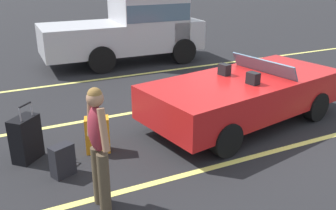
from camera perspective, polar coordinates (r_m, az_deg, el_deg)
The scene contains 10 objects.
ground_plane at distance 7.61m, azimuth 11.38°, elevation -2.58°, with size 80.00×80.00×0.00m, color black.
lot_line_near at distance 6.75m, azimuth 17.85°, elevation -6.41°, with size 18.00×0.12×0.01m, color #EAE066.
lot_line_mid at distance 8.70m, azimuth 5.80°, elevation 0.78°, with size 18.00×0.12×0.01m, color #EAE066.
lot_line_far at distance 10.97m, azimuth -1.57°, elevation 5.18°, with size 18.00×0.12×0.01m, color #EAE066.
convertible_car at distance 7.55m, azimuth 12.78°, elevation 1.91°, with size 4.38×2.47×1.24m.
suitcase_large_black at distance 6.35m, azimuth -21.23°, elevation -4.92°, with size 0.54×0.54×0.98m.
suitcase_medium_bright at distance 6.31m, azimuth -10.89°, elevation -4.59°, with size 0.45×0.35×0.62m.
suitcase_small_carryon at distance 5.78m, azimuth -16.11°, elevation -8.29°, with size 0.39×0.33×0.50m.
traveler_person at distance 4.64m, azimuth -10.78°, elevation -5.80°, with size 0.25×0.61×1.65m.
parked_pickup_truck_near at distance 12.04m, azimuth -5.26°, elevation 11.91°, with size 5.03×2.15×2.10m.
Camera 1 is at (-4.33, -5.50, 2.99)m, focal length 39.21 mm.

